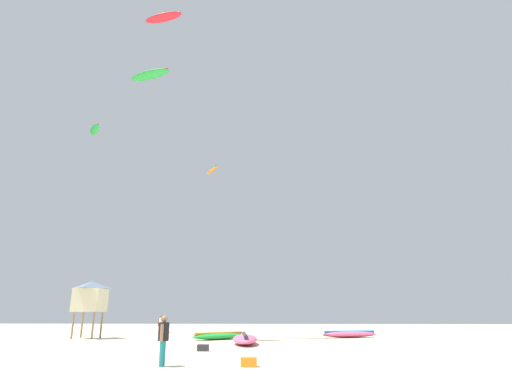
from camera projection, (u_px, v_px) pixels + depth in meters
ground_plane at (228, 382)px, 11.29m from camera, size 120.00×120.00×0.00m
person_foreground at (163, 336)px, 14.87m from camera, size 0.39×0.58×1.75m
person_midground at (161, 324)px, 31.53m from camera, size 0.56×0.38×1.69m
kite_grounded_near at (219, 336)px, 29.12m from camera, size 4.05×3.77×0.52m
kite_grounded_mid at (350, 334)px, 31.33m from camera, size 4.60×2.38×0.57m
kite_grounded_far at (245, 339)px, 24.94m from camera, size 2.01×5.41×0.63m
lifeguard_tower at (91, 296)px, 31.08m from camera, size 2.30×2.30×4.15m
cooler_box at (249, 362)px, 14.55m from camera, size 0.56×0.36×0.32m
gear_bag at (203, 348)px, 20.45m from camera, size 0.56×0.36×0.32m
kite_aloft_0 at (163, 17)px, 37.30m from camera, size 3.80×1.98×0.46m
kite_aloft_1 at (95, 130)px, 43.92m from camera, size 2.37×2.77×0.69m
kite_aloft_3 at (212, 170)px, 55.69m from camera, size 2.60×3.49×0.75m
kite_aloft_4 at (150, 75)px, 33.21m from camera, size 3.76×2.26×0.46m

